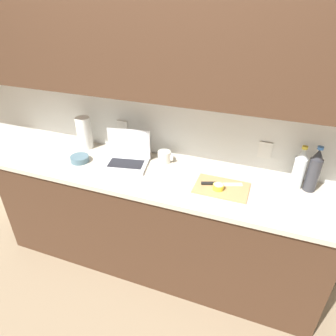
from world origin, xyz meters
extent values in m
plane|color=#847056|center=(0.00, 0.00, 0.00)|extent=(12.00, 12.00, 0.00)
cube|color=white|center=(0.00, 0.33, 1.30)|extent=(5.20, 0.06, 2.60)
cube|color=white|center=(-0.37, 0.29, 1.07)|extent=(0.09, 0.01, 0.12)
cube|color=white|center=(0.74, 0.29, 1.07)|extent=(0.09, 0.01, 0.12)
cube|color=#472D1E|center=(0.00, 0.14, 1.77)|extent=(4.42, 0.32, 0.70)
cube|color=#472D1E|center=(0.00, 0.00, 0.43)|extent=(2.50, 0.55, 0.86)
cube|color=beige|center=(0.00, 0.00, 0.88)|extent=(2.58, 0.59, 0.03)
cube|color=#9EA3A8|center=(-1.02, 0.03, 0.81)|extent=(0.42, 0.38, 0.16)
cube|color=silver|center=(-0.22, 0.03, 0.90)|extent=(0.35, 0.29, 0.02)
cube|color=black|center=(-0.22, 0.03, 0.91)|extent=(0.28, 0.18, 0.00)
cube|color=silver|center=(-0.24, 0.14, 1.02)|extent=(0.32, 0.07, 0.23)
cube|color=silver|center=(-0.24, 0.14, 1.02)|extent=(0.28, 0.06, 0.20)
cube|color=tan|center=(0.51, -0.01, 0.90)|extent=(0.35, 0.24, 0.01)
cube|color=silver|center=(0.56, 0.04, 0.90)|extent=(0.17, 0.09, 0.00)
cylinder|color=black|center=(0.43, -0.01, 0.91)|extent=(0.11, 0.06, 0.02)
cylinder|color=yellow|center=(0.49, -0.04, 0.92)|extent=(0.07, 0.07, 0.04)
cylinder|color=#F4EAA3|center=(0.49, -0.04, 0.94)|extent=(0.06, 0.06, 0.00)
cylinder|color=silver|center=(0.97, 0.18, 1.00)|extent=(0.08, 0.08, 0.22)
cone|color=silver|center=(0.97, 0.18, 1.15)|extent=(0.07, 0.07, 0.07)
cylinder|color=gold|center=(0.97, 0.18, 1.19)|extent=(0.04, 0.04, 0.02)
cylinder|color=#333338|center=(1.05, 0.18, 1.01)|extent=(0.08, 0.08, 0.23)
cone|color=#333338|center=(1.05, 0.18, 1.16)|extent=(0.07, 0.07, 0.07)
cylinder|color=#3366B2|center=(1.05, 0.18, 1.20)|extent=(0.04, 0.04, 0.02)
cylinder|color=silver|center=(0.02, 0.19, 0.94)|extent=(0.10, 0.10, 0.09)
cube|color=silver|center=(0.08, 0.19, 0.94)|extent=(0.02, 0.01, 0.05)
cylinder|color=slate|center=(-0.58, -0.03, 0.92)|extent=(0.14, 0.14, 0.05)
cylinder|color=white|center=(-0.67, 0.19, 1.02)|extent=(0.12, 0.12, 0.26)
camera|label=1|loc=(0.75, -1.66, 2.03)|focal=32.00mm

